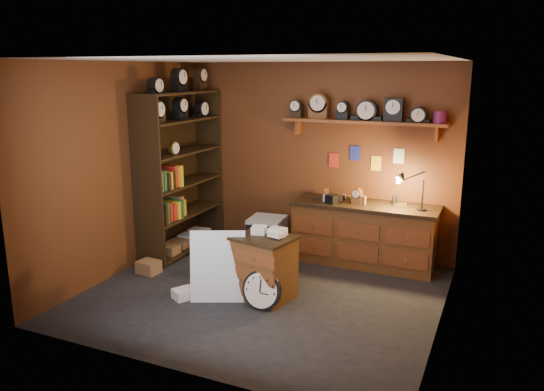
{
  "coord_description": "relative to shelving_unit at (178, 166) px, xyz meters",
  "views": [
    {
      "loc": [
        2.48,
        -5.29,
        2.6
      ],
      "look_at": [
        -0.04,
        0.35,
        1.12
      ],
      "focal_mm": 35.0,
      "sensor_mm": 36.0,
      "label": 1
    }
  ],
  "objects": [
    {
      "name": "floor",
      "position": [
        1.79,
        -0.98,
        -1.25
      ],
      "size": [
        4.0,
        4.0,
        0.0
      ],
      "primitive_type": "plane",
      "color": "black",
      "rests_on": "ground"
    },
    {
      "name": "room_shell",
      "position": [
        1.84,
        -0.87,
        0.47
      ],
      "size": [
        4.02,
        3.62,
        2.71
      ],
      "color": "#5D3016",
      "rests_on": "ground"
    },
    {
      "name": "big_round_clock",
      "position": [
        1.94,
        -1.34,
        -1.03
      ],
      "size": [
        0.45,
        0.16,
        0.45
      ],
      "color": "black",
      "rests_on": "ground"
    },
    {
      "name": "mini_fridge",
      "position": [
        1.2,
        0.41,
        -1.0
      ],
      "size": [
        0.54,
        0.56,
        0.51
      ],
      "rotation": [
        0.0,
        0.0,
        0.11
      ],
      "color": "silver",
      "rests_on": "ground"
    },
    {
      "name": "floor_box_c",
      "position": [
        0.96,
        -0.65,
        -1.16
      ],
      "size": [
        0.31,
        0.29,
        0.19
      ],
      "primitive_type": "cube",
      "rotation": [
        0.0,
        0.0,
        0.36
      ],
      "color": "brown",
      "rests_on": "ground"
    },
    {
      "name": "white_panel",
      "position": [
        1.38,
        -1.33,
        -1.25
      ],
      "size": [
        0.64,
        0.42,
        0.83
      ],
      "primitive_type": "cube",
      "rotation": [
        -0.17,
        0.0,
        0.42
      ],
      "color": "silver",
      "rests_on": "ground"
    },
    {
      "name": "shelving_unit",
      "position": [
        0.0,
        0.0,
        0.0
      ],
      "size": [
        0.47,
        1.6,
        2.58
      ],
      "color": "black",
      "rests_on": "ground"
    },
    {
      "name": "floor_box_b",
      "position": [
        1.0,
        -1.47,
        -1.19
      ],
      "size": [
        0.28,
        0.3,
        0.12
      ],
      "primitive_type": "cube",
      "rotation": [
        0.0,
        0.0,
        -0.51
      ],
      "color": "white",
      "rests_on": "ground"
    },
    {
      "name": "workbench",
      "position": [
        2.61,
        0.49,
        -0.78
      ],
      "size": [
        1.94,
        0.66,
        1.36
      ],
      "color": "brown",
      "rests_on": "ground"
    },
    {
      "name": "floor_box_a",
      "position": [
        0.14,
        -0.99,
        -1.17
      ],
      "size": [
        0.29,
        0.25,
        0.17
      ],
      "primitive_type": "cube",
      "rotation": [
        0.0,
        0.0,
        -0.1
      ],
      "color": "brown",
      "rests_on": "ground"
    },
    {
      "name": "low_cabinet",
      "position": [
        1.84,
        -1.06,
        -0.85
      ],
      "size": [
        0.75,
        0.67,
        0.83
      ],
      "rotation": [
        0.0,
        0.0,
        -0.21
      ],
      "color": "brown",
      "rests_on": "ground"
    }
  ]
}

